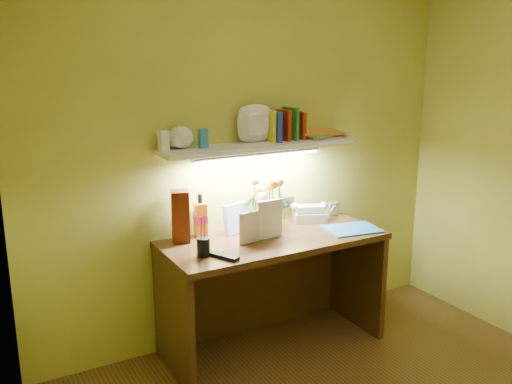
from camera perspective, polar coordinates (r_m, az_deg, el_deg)
desk at (r=3.70m, az=1.73°, el=-10.04°), size 1.40×0.60×0.75m
flower_bouquet at (r=3.68m, az=1.12°, el=-1.10°), size 0.28×0.28×0.35m
telephone at (r=3.89m, az=5.34°, el=-1.96°), size 0.26×0.23×0.13m
desk_clock at (r=4.04m, az=7.67°, el=-1.69°), size 0.09×0.06×0.09m
whisky_bottle at (r=3.55m, az=-5.57°, el=-2.34°), size 0.09×0.09×0.27m
whisky_box at (r=3.47m, az=-7.56°, el=-2.44°), size 0.13×0.13×0.32m
pen_cup at (r=3.23m, az=-5.30°, el=-4.87°), size 0.08×0.08×0.18m
art_card at (r=3.62m, az=-1.96°, el=-2.63°), size 0.19×0.09×0.19m
tv_remote at (r=3.22m, az=-3.24°, el=-6.42°), size 0.13×0.19×0.02m
blue_folder at (r=3.75m, az=9.59°, el=-3.67°), size 0.37×0.30×0.01m
desk_book_a at (r=3.38m, az=-1.68°, el=-3.81°), size 0.15×0.03×0.20m
desk_book_b at (r=3.46m, az=0.13°, el=-2.95°), size 0.18×0.02×0.24m
wall_shelf at (r=3.57m, az=0.23°, el=5.25°), size 1.31×0.30×0.24m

